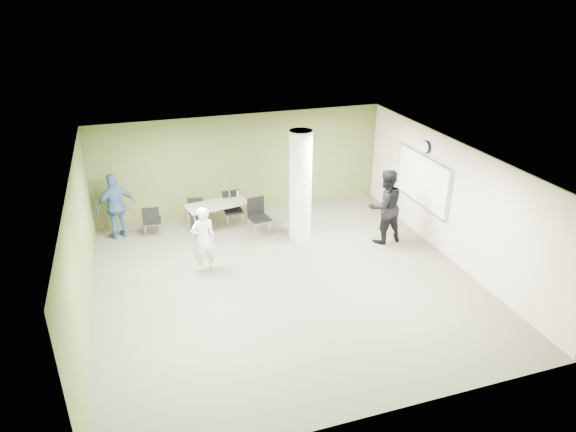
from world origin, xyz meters
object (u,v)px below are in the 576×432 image
object	(u,v)px
folding_table	(218,205)
woman_white	(203,239)
chair_back_left	(152,219)
man_blue	(116,206)
man_black	(385,206)

from	to	relation	value
folding_table	woman_white	size ratio (longest dim) A/B	1.10
chair_back_left	man_blue	xyz separation A→B (m)	(-0.81, 0.26, 0.35)
man_black	folding_table	bearing A→B (deg)	-31.45
woman_white	man_black	distance (m)	4.50
woman_white	man_blue	xyz separation A→B (m)	(-1.81, 2.29, 0.09)
woman_white	folding_table	bearing A→B (deg)	-120.23
woman_white	man_black	bearing A→B (deg)	169.89
chair_back_left	man_blue	size ratio (longest dim) A/B	0.51
woman_white	man_blue	size ratio (longest dim) A/B	0.90
man_black	man_blue	bearing A→B (deg)	-24.76
woman_white	man_blue	distance (m)	2.92
chair_back_left	man_black	xyz separation A→B (m)	(5.50, -2.01, 0.45)
woman_white	man_black	world-z (taller)	man_black
folding_table	man_blue	xyz separation A→B (m)	(-2.50, 0.38, 0.15)
folding_table	man_blue	distance (m)	2.54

